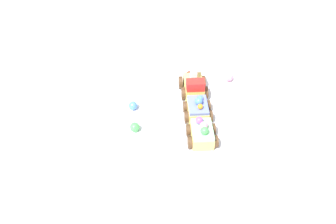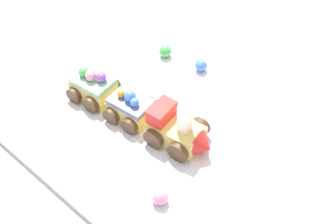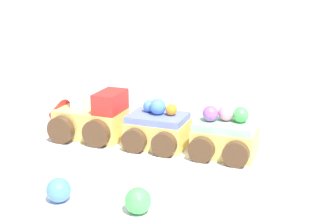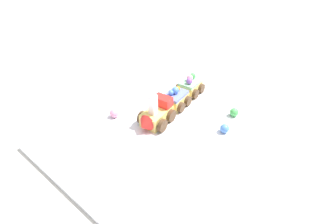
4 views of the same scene
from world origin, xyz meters
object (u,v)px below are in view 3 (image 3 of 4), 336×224
at_px(gumball_green, 138,201).
at_px(gumball_blue, 56,189).
at_px(cake_train_locomotive, 87,118).
at_px(cake_car_mint, 225,137).
at_px(gumball_pink, 100,102).
at_px(cake_car_blueberry, 158,129).

bearing_deg(gumball_green, gumball_blue, 10.43).
relative_size(cake_train_locomotive, cake_car_mint, 1.45).
distance_m(cake_car_mint, gumball_pink, 0.26).
relative_size(cake_car_mint, gumball_blue, 3.31).
distance_m(gumball_blue, gumball_pink, 0.30).
distance_m(cake_car_mint, gumball_blue, 0.21).
bearing_deg(cake_car_mint, gumball_blue, 54.13).
bearing_deg(cake_car_blueberry, cake_car_mint, 179.82).
distance_m(cake_train_locomotive, gumball_green, 0.22).
height_order(cake_train_locomotive, cake_car_blueberry, cake_train_locomotive).
bearing_deg(gumball_green, cake_car_mint, -97.32).
height_order(cake_car_blueberry, gumball_pink, cake_car_blueberry).
height_order(gumball_blue, gumball_pink, gumball_pink).
relative_size(cake_train_locomotive, gumball_pink, 4.54).
relative_size(cake_train_locomotive, cake_car_blueberry, 1.45).
distance_m(cake_car_blueberry, cake_car_mint, 0.09).
bearing_deg(cake_train_locomotive, gumball_pink, -69.68).
height_order(cake_car_mint, gumball_blue, cake_car_mint).
xyz_separation_m(cake_train_locomotive, gumball_pink, (0.05, -0.11, -0.01)).
height_order(cake_car_mint, gumball_pink, cake_car_mint).
xyz_separation_m(gumball_blue, gumball_green, (-0.08, -0.02, 0.00)).
height_order(cake_car_blueberry, gumball_blue, cake_car_blueberry).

